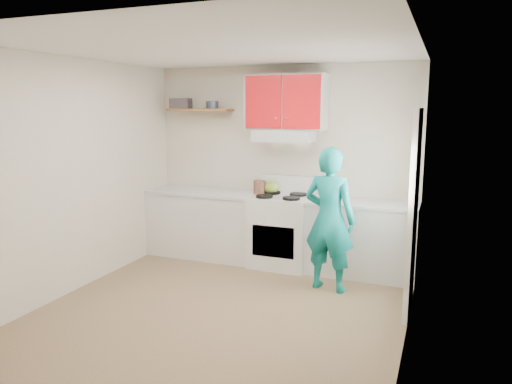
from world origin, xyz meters
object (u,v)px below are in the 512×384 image
at_px(crock, 259,188).
at_px(person, 330,219).
at_px(stove, 281,231).
at_px(kettle, 271,187).
at_px(tin, 212,105).

height_order(crock, person, person).
distance_m(stove, kettle, 0.59).
relative_size(kettle, crock, 1.02).
distance_m(tin, kettle, 1.38).
bearing_deg(kettle, tin, -161.00).
distance_m(stove, person, 1.05).
bearing_deg(crock, kettle, 20.16).
xyz_separation_m(stove, tin, (-1.05, 0.16, 1.63)).
bearing_deg(stove, crock, 165.09).
distance_m(stove, crock, 0.64).
xyz_separation_m(tin, kettle, (0.86, -0.01, -1.08)).
relative_size(stove, person, 0.56).
height_order(tin, crock, tin).
relative_size(stove, tin, 5.57).
bearing_deg(tin, person, -22.80).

